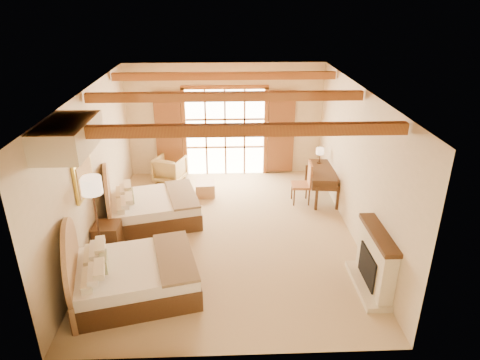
{
  "coord_description": "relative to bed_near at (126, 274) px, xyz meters",
  "views": [
    {
      "loc": [
        -0.05,
        -8.25,
        4.96
      ],
      "look_at": [
        0.29,
        0.2,
        1.21
      ],
      "focal_mm": 32.0,
      "sensor_mm": 36.0,
      "label": 1
    }
  ],
  "objects": [
    {
      "name": "floor",
      "position": [
        1.8,
        2.0,
        -0.42
      ],
      "size": [
        7.0,
        7.0,
        0.0
      ],
      "primitive_type": "plane",
      "color": "tan",
      "rests_on": "ground"
    },
    {
      "name": "wall_left",
      "position": [
        -0.95,
        2.0,
        1.18
      ],
      "size": [
        0.0,
        7.0,
        7.0
      ],
      "primitive_type": "plane",
      "rotation": [
        1.57,
        0.0,
        1.57
      ],
      "color": "beige",
      "rests_on": "ground"
    },
    {
      "name": "desk_lamp",
      "position": [
        4.27,
        4.18,
        0.69
      ],
      "size": [
        0.21,
        0.21,
        0.41
      ],
      "color": "#3D271A",
      "rests_on": "desk"
    },
    {
      "name": "desk",
      "position": [
        4.26,
        3.72,
        0.01
      ],
      "size": [
        0.8,
        1.54,
        0.79
      ],
      "rotation": [
        0.0,
        0.0,
        -0.11
      ],
      "color": "#4A3217",
      "rests_on": "floor"
    },
    {
      "name": "armchair",
      "position": [
        0.22,
        4.98,
        -0.06
      ],
      "size": [
        0.99,
        1.0,
        0.71
      ],
      "primitive_type": "imported",
      "rotation": [
        0.0,
        0.0,
        -3.5
      ],
      "color": "#A88A4B",
      "rests_on": "floor"
    },
    {
      "name": "wall_back",
      "position": [
        1.8,
        5.5,
        1.18
      ],
      "size": [
        5.5,
        0.0,
        5.5
      ],
      "primitive_type": "plane",
      "rotation": [
        1.57,
        0.0,
        0.0
      ],
      "color": "beige",
      "rests_on": "ground"
    },
    {
      "name": "bed_near",
      "position": [
        0.0,
        0.0,
        0.0
      ],
      "size": [
        2.45,
        2.03,
        1.39
      ],
      "rotation": [
        0.0,
        0.0,
        0.23
      ],
      "color": "#4A3217",
      "rests_on": "floor"
    },
    {
      "name": "nightstand",
      "position": [
        -0.67,
        1.39,
        -0.11
      ],
      "size": [
        0.52,
        0.52,
        0.63
      ],
      "primitive_type": "cube",
      "rotation": [
        0.0,
        0.0,
        0.01
      ],
      "color": "#4A3217",
      "rests_on": "floor"
    },
    {
      "name": "french_doors",
      "position": [
        1.8,
        5.44,
        0.83
      ],
      "size": [
        3.95,
        0.08,
        2.6
      ],
      "color": "white",
      "rests_on": "ground"
    },
    {
      "name": "fireplace",
      "position": [
        4.39,
        0.0,
        0.09
      ],
      "size": [
        0.46,
        1.4,
        1.16
      ],
      "color": "beige",
      "rests_on": "ground"
    },
    {
      "name": "desk_chair",
      "position": [
        3.71,
        3.47,
        -0.09
      ],
      "size": [
        0.5,
        0.5,
        1.07
      ],
      "rotation": [
        0.0,
        0.0,
        -0.05
      ],
      "color": "#B87B43",
      "rests_on": "floor"
    },
    {
      "name": "ceiling_beams",
      "position": [
        1.8,
        2.0,
        2.66
      ],
      "size": [
        5.39,
        4.6,
        0.18
      ],
      "primitive_type": null,
      "color": "#9A6624",
      "rests_on": "ceiling"
    },
    {
      "name": "ceiling",
      "position": [
        1.8,
        2.0,
        2.78
      ],
      "size": [
        7.0,
        7.0,
        0.0
      ],
      "primitive_type": "plane",
      "rotation": [
        3.14,
        0.0,
        0.0
      ],
      "color": "#B26C3A",
      "rests_on": "ground"
    },
    {
      "name": "floor_lamp",
      "position": [
        -0.7,
        1.01,
        1.14
      ],
      "size": [
        0.39,
        0.39,
        1.84
      ],
      "color": "#3D271A",
      "rests_on": "floor"
    },
    {
      "name": "wall_right",
      "position": [
        4.55,
        2.0,
        1.18
      ],
      "size": [
        0.0,
        7.0,
        7.0
      ],
      "primitive_type": "plane",
      "rotation": [
        1.57,
        0.0,
        -1.57
      ],
      "color": "beige",
      "rests_on": "ground"
    },
    {
      "name": "ottoman",
      "position": [
        1.24,
        3.98,
        -0.24
      ],
      "size": [
        0.52,
        0.52,
        0.36
      ],
      "primitive_type": "cube",
      "rotation": [
        0.0,
        0.0,
        0.05
      ],
      "color": "tan",
      "rests_on": "floor"
    },
    {
      "name": "bed_far",
      "position": [
        -0.06,
        2.61,
        -0.02
      ],
      "size": [
        2.36,
        1.97,
        1.33
      ],
      "rotation": [
        0.0,
        0.0,
        0.24
      ],
      "color": "#4A3217",
      "rests_on": "floor"
    },
    {
      "name": "painting",
      "position": [
        -0.91,
        1.25,
        1.33
      ],
      "size": [
        0.06,
        0.95,
        0.75
      ],
      "color": "gold",
      "rests_on": "wall_left"
    },
    {
      "name": "canopy_valance",
      "position": [
        -0.6,
        0.0,
        2.53
      ],
      "size": [
        0.7,
        1.4,
        0.45
      ],
      "primitive_type": "cube",
      "color": "#F6EEC4",
      "rests_on": "ceiling"
    }
  ]
}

